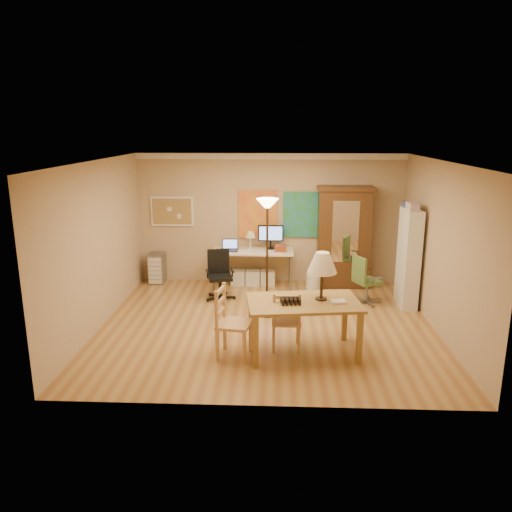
{
  "coord_description": "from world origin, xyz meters",
  "views": [
    {
      "loc": [
        0.17,
        -7.78,
        3.2
      ],
      "look_at": [
        -0.19,
        0.3,
        1.11
      ],
      "focal_mm": 35.0,
      "sensor_mm": 36.0,
      "label": 1
    }
  ],
  "objects_px": {
    "armoire": "(343,243)",
    "bookshelf": "(408,258)",
    "dining_table": "(310,291)",
    "office_chair_green": "(365,291)",
    "office_chair_black": "(220,286)",
    "computer_desk": "(254,264)"
  },
  "relations": [
    {
      "from": "office_chair_black",
      "to": "armoire",
      "type": "xyz_separation_m",
      "value": [
        2.44,
        0.95,
        0.65
      ]
    },
    {
      "from": "office_chair_black",
      "to": "bookshelf",
      "type": "height_order",
      "value": "bookshelf"
    },
    {
      "from": "computer_desk",
      "to": "bookshelf",
      "type": "relative_size",
      "value": 0.92
    },
    {
      "from": "dining_table",
      "to": "bookshelf",
      "type": "distance_m",
      "value": 2.83
    },
    {
      "from": "armoire",
      "to": "bookshelf",
      "type": "xyz_separation_m",
      "value": [
        1.03,
        -1.15,
        -0.0
      ]
    },
    {
      "from": "office_chair_green",
      "to": "armoire",
      "type": "bearing_deg",
      "value": 105.7
    },
    {
      "from": "dining_table",
      "to": "office_chair_green",
      "type": "relative_size",
      "value": 1.86
    },
    {
      "from": "dining_table",
      "to": "office_chair_black",
      "type": "bearing_deg",
      "value": 124.58
    },
    {
      "from": "computer_desk",
      "to": "bookshelf",
      "type": "height_order",
      "value": "bookshelf"
    },
    {
      "from": "office_chair_black",
      "to": "bookshelf",
      "type": "bearing_deg",
      "value": -3.19
    },
    {
      "from": "dining_table",
      "to": "armoire",
      "type": "distance_m",
      "value": 3.35
    },
    {
      "from": "armoire",
      "to": "bookshelf",
      "type": "height_order",
      "value": "armoire"
    },
    {
      "from": "dining_table",
      "to": "office_chair_black",
      "type": "relative_size",
      "value": 1.79
    },
    {
      "from": "bookshelf",
      "to": "armoire",
      "type": "bearing_deg",
      "value": 132.05
    },
    {
      "from": "armoire",
      "to": "office_chair_green",
      "type": "bearing_deg",
      "value": -74.3
    },
    {
      "from": "computer_desk",
      "to": "armoire",
      "type": "xyz_separation_m",
      "value": [
        1.82,
        0.08,
        0.44
      ]
    },
    {
      "from": "office_chair_green",
      "to": "bookshelf",
      "type": "distance_m",
      "value": 0.98
    },
    {
      "from": "armoire",
      "to": "bookshelf",
      "type": "bearing_deg",
      "value": -47.95
    },
    {
      "from": "office_chair_black",
      "to": "armoire",
      "type": "height_order",
      "value": "armoire"
    },
    {
      "from": "computer_desk",
      "to": "office_chair_black",
      "type": "distance_m",
      "value": 1.09
    },
    {
      "from": "dining_table",
      "to": "armoire",
      "type": "bearing_deg",
      "value": 74.9
    },
    {
      "from": "computer_desk",
      "to": "bookshelf",
      "type": "xyz_separation_m",
      "value": [
        2.86,
        -1.07,
        0.43
      ]
    }
  ]
}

